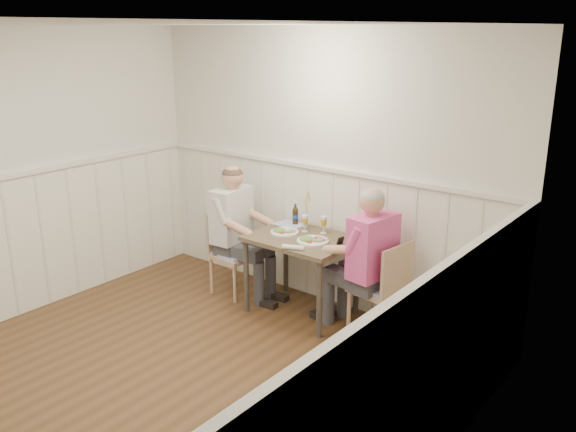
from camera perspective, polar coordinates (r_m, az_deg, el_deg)
The scene contains 16 objects.
ground_plane at distance 4.75m, azimuth -13.55°, elevation -16.21°, with size 4.50×4.50×0.00m, color #4B3119.
room_shell at distance 4.12m, azimuth -15.02°, elevation 1.73°, with size 4.04×4.54×2.60m.
wainscot at distance 4.81m, azimuth -7.74°, elevation -6.04°, with size 4.00×4.49×1.34m.
dining_table at distance 5.59m, azimuth 1.26°, elevation -2.95°, with size 0.94×0.70×0.75m.
chair_right at distance 5.28m, azimuth 8.95°, elevation -6.49°, with size 0.47×0.47×0.87m.
chair_left at distance 6.13m, azimuth -5.38°, elevation -3.18°, with size 0.41×0.41×0.83m.
man_in_pink at distance 5.26m, azimuth 7.48°, elevation -5.41°, with size 0.67×0.47×1.35m.
diner_cream at distance 6.06m, azimuth -4.96°, elevation -2.29°, with size 0.64×0.44×1.34m.
plate_man at distance 5.42m, azimuth 2.22°, elevation -2.22°, with size 0.29×0.29×0.07m.
plate_diner at distance 5.65m, azimuth -0.47°, elevation -1.41°, with size 0.27×0.27×0.07m.
beer_glass_a at distance 5.62m, azimuth 3.36°, elevation -0.56°, with size 0.07×0.07×0.17m.
beer_glass_b at distance 5.67m, azimuth 1.59°, elevation -0.43°, with size 0.06×0.06×0.16m.
beer_bottle at distance 5.88m, azimuth 0.69°, elevation 0.06°, with size 0.06×0.06×0.20m.
rolled_napkin at distance 5.24m, azimuth 0.46°, elevation -2.95°, with size 0.19×0.11×0.04m.
grass_vase at distance 5.75m, azimuth 1.66°, elevation 0.49°, with size 0.04×0.04×0.38m.
gingham_mat at distance 5.90m, azimuth 0.12°, elevation -0.78°, with size 0.31×0.26×0.01m.
Camera 1 is at (3.21, -2.37, 2.58)m, focal length 38.00 mm.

